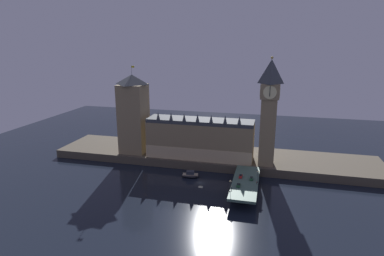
{
  "coord_description": "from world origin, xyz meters",
  "views": [
    {
      "loc": [
        37.22,
        -169.68,
        79.08
      ],
      "look_at": [
        -10.24,
        20.0,
        27.67
      ],
      "focal_mm": 30.0,
      "sensor_mm": 36.0,
      "label": 1
    }
  ],
  "objects": [
    {
      "name": "car_northbound_trail",
      "position": [
        23.16,
        -12.4,
        6.82
      ],
      "size": [
        2.01,
        3.87,
        1.42
      ],
      "color": "#235633",
      "rests_on": "bridge"
    },
    {
      "name": "street_lamp_mid",
      "position": [
        32.78,
        -5.0,
        10.41
      ],
      "size": [
        1.34,
        0.6,
        6.8
      ],
      "color": "#2D3333",
      "rests_on": "bridge"
    },
    {
      "name": "pedestrian_mid_walk",
      "position": [
        32.38,
        -7.6,
        7.13
      ],
      "size": [
        0.38,
        0.38,
        1.84
      ],
      "color": "black",
      "rests_on": "bridge"
    },
    {
      "name": "car_northbound_lead",
      "position": [
        23.16,
        -0.31,
        6.88
      ],
      "size": [
        1.9,
        4.08,
        1.55
      ],
      "color": "red",
      "rests_on": "bridge"
    },
    {
      "name": "pedestrian_near_rail",
      "position": [
        20.08,
        -17.05,
        7.09
      ],
      "size": [
        0.38,
        0.38,
        1.75
      ],
      "color": "black",
      "rests_on": "bridge"
    },
    {
      "name": "car_southbound_trail",
      "position": [
        29.3,
        -1.9,
        6.88
      ],
      "size": [
        1.86,
        3.98,
        1.55
      ],
      "color": "#235633",
      "rests_on": "bridge"
    },
    {
      "name": "victoria_tower",
      "position": [
        -54.37,
        30.13,
        32.45
      ],
      "size": [
        17.6,
        17.6,
        59.91
      ],
      "color": "#8E7A56",
      "rests_on": "embankment"
    },
    {
      "name": "boat_upstream",
      "position": [
        -7.99,
        6.64,
        1.51
      ],
      "size": [
        11.03,
        6.15,
        4.13
      ],
      "color": "#28282D",
      "rests_on": "ground_plane"
    },
    {
      "name": "street_lamp_near",
      "position": [
        19.68,
        -19.72,
        10.07
      ],
      "size": [
        1.34,
        0.6,
        6.25
      ],
      "color": "#2D3333",
      "rests_on": "bridge"
    },
    {
      "name": "bridge",
      "position": [
        26.23,
        -5.0,
        4.58
      ],
      "size": [
        13.97,
        46.0,
        6.16
      ],
      "color": "#476656",
      "rests_on": "ground_plane"
    },
    {
      "name": "clock_tower",
      "position": [
        36.21,
        26.16,
        40.66
      ],
      "size": [
        11.51,
        11.62,
        66.79
      ],
      "color": "#8E7A56",
      "rests_on": "embankment"
    },
    {
      "name": "ground_plane",
      "position": [
        0.0,
        0.0,
        0.0
      ],
      "size": [
        400.0,
        400.0,
        0.0
      ],
      "primitive_type": "plane",
      "color": "black"
    },
    {
      "name": "embankment",
      "position": [
        0.0,
        39.0,
        2.69
      ],
      "size": [
        220.0,
        42.0,
        5.37
      ],
      "color": "#4C4438",
      "rests_on": "ground_plane"
    },
    {
      "name": "parliament_hall",
      "position": [
        -7.1,
        29.36,
        18.37
      ],
      "size": [
        69.97,
        18.1,
        31.22
      ],
      "color": "#8E7A56",
      "rests_on": "embankment"
    }
  ]
}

